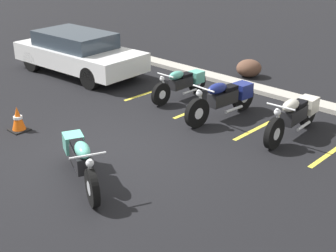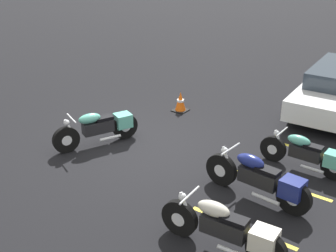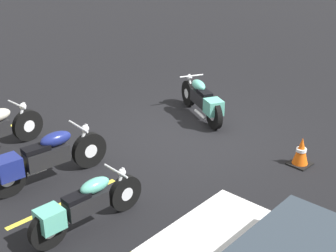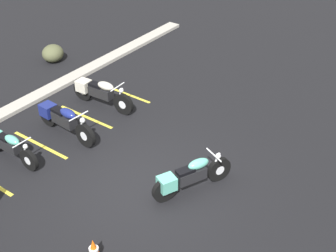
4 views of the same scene
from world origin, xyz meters
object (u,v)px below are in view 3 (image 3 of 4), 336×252
(motorcycle_teal_featured, at_px, (203,100))
(parked_bike_1, at_px, (43,159))
(parked_bike_0, at_px, (83,206))
(traffic_cone, at_px, (301,152))

(motorcycle_teal_featured, distance_m, parked_bike_1, 4.23)
(parked_bike_0, bearing_deg, parked_bike_1, 79.72)
(parked_bike_0, height_order, parked_bike_1, parked_bike_1)
(traffic_cone, bearing_deg, parked_bike_1, 53.62)
(motorcycle_teal_featured, xyz_separation_m, parked_bike_1, (-0.02, 4.23, 0.03))
(parked_bike_0, bearing_deg, traffic_cone, -15.50)
(motorcycle_teal_featured, bearing_deg, parked_bike_0, 134.41)
(parked_bike_1, relative_size, traffic_cone, 4.05)
(motorcycle_teal_featured, height_order, parked_bike_0, motorcycle_teal_featured)
(parked_bike_1, height_order, traffic_cone, parked_bike_1)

